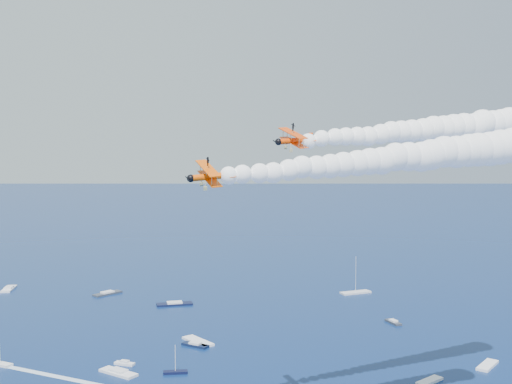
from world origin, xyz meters
name	(u,v)px	position (x,y,z in m)	size (l,w,h in m)	color
biplane_lead	(295,141)	(12.47, 29.18, 61.28)	(7.76, 8.70, 5.24)	#F44105
biplane_trail	(211,177)	(-5.93, 18.72, 55.42)	(7.74, 8.69, 5.23)	#F65405
smoke_trail_lead	(438,129)	(45.17, 32.79, 63.81)	(66.54, 13.66, 12.16)	white
smoke_trail_trail	(389,159)	(26.94, 20.17, 57.95)	(66.84, 9.74, 12.16)	white
spectator_boats	(137,340)	(-6.76, 114.31, 0.35)	(222.92, 172.46, 0.70)	white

